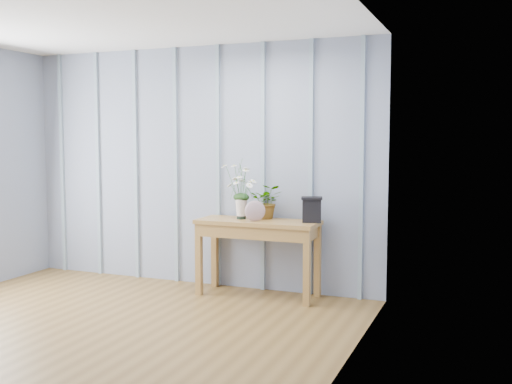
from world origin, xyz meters
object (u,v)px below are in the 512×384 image
at_px(carved_box, 312,209).
at_px(daisy_vase, 241,184).
at_px(felt_disc_vessel, 255,211).
at_px(sideboard, 258,232).

bearing_deg(carved_box, daisy_vase, -177.52).
distance_m(felt_disc_vessel, carved_box, 0.54).
bearing_deg(felt_disc_vessel, daisy_vase, 118.15).
distance_m(sideboard, carved_box, 0.58).
bearing_deg(daisy_vase, felt_disc_vessel, -30.16).
xyz_separation_m(daisy_vase, carved_box, (0.71, 0.03, -0.23)).
distance_m(sideboard, felt_disc_vessel, 0.23).
height_order(daisy_vase, carved_box, daisy_vase).
bearing_deg(sideboard, daisy_vase, 174.41).
bearing_deg(sideboard, felt_disc_vessel, -85.82).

